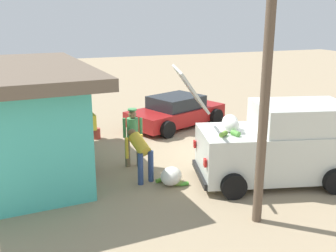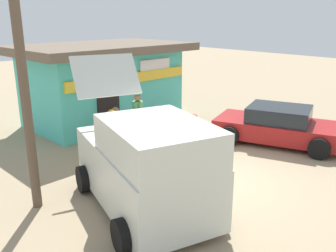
{
  "view_description": "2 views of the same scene",
  "coord_description": "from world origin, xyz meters",
  "px_view_note": "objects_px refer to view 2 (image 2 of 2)",
  "views": [
    {
      "loc": [
        -10.76,
        6.08,
        4.38
      ],
      "look_at": [
        -0.41,
        2.21,
        1.21
      ],
      "focal_mm": 42.0,
      "sensor_mm": 36.0,
      "label": 1
    },
    {
      "loc": [
        -6.77,
        -5.78,
        4.04
      ],
      "look_at": [
        -0.4,
        1.47,
        1.11
      ],
      "focal_mm": 38.83,
      "sensor_mm": 36.0,
      "label": 2
    }
  ],
  "objects_px": {
    "vendor_standing": "(138,116)",
    "unloaded_banana_pile": "(105,156)",
    "parked_sedan": "(278,126)",
    "customer_bending": "(108,126)",
    "paint_bucket": "(193,120)",
    "storefront_bar": "(104,82)",
    "delivery_van": "(146,165)"
  },
  "relations": [
    {
      "from": "vendor_standing",
      "to": "unloaded_banana_pile",
      "type": "relative_size",
      "value": 1.95
    },
    {
      "from": "parked_sedan",
      "to": "customer_bending",
      "type": "relative_size",
      "value": 3.21
    },
    {
      "from": "parked_sedan",
      "to": "paint_bucket",
      "type": "xyz_separation_m",
      "value": [
        -0.58,
        3.35,
        -0.39
      ]
    },
    {
      "from": "vendor_standing",
      "to": "customer_bending",
      "type": "bearing_deg",
      "value": 175.0
    },
    {
      "from": "storefront_bar",
      "to": "vendor_standing",
      "type": "distance_m",
      "value": 3.36
    },
    {
      "from": "parked_sedan",
      "to": "vendor_standing",
      "type": "height_order",
      "value": "vendor_standing"
    },
    {
      "from": "vendor_standing",
      "to": "unloaded_banana_pile",
      "type": "xyz_separation_m",
      "value": [
        -1.62,
        -0.58,
        -0.79
      ]
    },
    {
      "from": "storefront_bar",
      "to": "unloaded_banana_pile",
      "type": "height_order",
      "value": "storefront_bar"
    },
    {
      "from": "customer_bending",
      "to": "unloaded_banana_pile",
      "type": "relative_size",
      "value": 1.52
    },
    {
      "from": "unloaded_banana_pile",
      "to": "paint_bucket",
      "type": "xyz_separation_m",
      "value": [
        4.68,
        1.13,
        -0.03
      ]
    },
    {
      "from": "vendor_standing",
      "to": "unloaded_banana_pile",
      "type": "distance_m",
      "value": 1.89
    },
    {
      "from": "storefront_bar",
      "to": "delivery_van",
      "type": "relative_size",
      "value": 1.41
    },
    {
      "from": "storefront_bar",
      "to": "parked_sedan",
      "type": "xyz_separation_m",
      "value": [
        2.86,
        -6.03,
        -1.0
      ]
    },
    {
      "from": "parked_sedan",
      "to": "customer_bending",
      "type": "xyz_separation_m",
      "value": [
        -4.69,
        2.9,
        0.28
      ]
    },
    {
      "from": "delivery_van",
      "to": "paint_bucket",
      "type": "height_order",
      "value": "delivery_van"
    },
    {
      "from": "paint_bucket",
      "to": "storefront_bar",
      "type": "bearing_deg",
      "value": 130.5
    },
    {
      "from": "parked_sedan",
      "to": "vendor_standing",
      "type": "relative_size",
      "value": 2.49
    },
    {
      "from": "customer_bending",
      "to": "paint_bucket",
      "type": "height_order",
      "value": "customer_bending"
    },
    {
      "from": "parked_sedan",
      "to": "paint_bucket",
      "type": "height_order",
      "value": "parked_sedan"
    },
    {
      "from": "storefront_bar",
      "to": "delivery_van",
      "type": "bearing_deg",
      "value": -115.08
    },
    {
      "from": "parked_sedan",
      "to": "customer_bending",
      "type": "height_order",
      "value": "customer_bending"
    },
    {
      "from": "customer_bending",
      "to": "unloaded_banana_pile",
      "type": "distance_m",
      "value": 1.09
    },
    {
      "from": "vendor_standing",
      "to": "parked_sedan",
      "type": "bearing_deg",
      "value": -37.65
    },
    {
      "from": "storefront_bar",
      "to": "vendor_standing",
      "type": "height_order",
      "value": "storefront_bar"
    },
    {
      "from": "delivery_van",
      "to": "parked_sedan",
      "type": "xyz_separation_m",
      "value": [
        5.95,
        0.57,
        -0.46
      ]
    },
    {
      "from": "delivery_van",
      "to": "customer_bending",
      "type": "xyz_separation_m",
      "value": [
        1.26,
        3.47,
        -0.18
      ]
    },
    {
      "from": "storefront_bar",
      "to": "customer_bending",
      "type": "height_order",
      "value": "storefront_bar"
    },
    {
      "from": "paint_bucket",
      "to": "customer_bending",
      "type": "bearing_deg",
      "value": -173.75
    },
    {
      "from": "vendor_standing",
      "to": "paint_bucket",
      "type": "height_order",
      "value": "vendor_standing"
    },
    {
      "from": "vendor_standing",
      "to": "unloaded_banana_pile",
      "type": "height_order",
      "value": "vendor_standing"
    },
    {
      "from": "parked_sedan",
      "to": "paint_bucket",
      "type": "bearing_deg",
      "value": 99.79
    },
    {
      "from": "parked_sedan",
      "to": "vendor_standing",
      "type": "bearing_deg",
      "value": 142.35
    }
  ]
}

